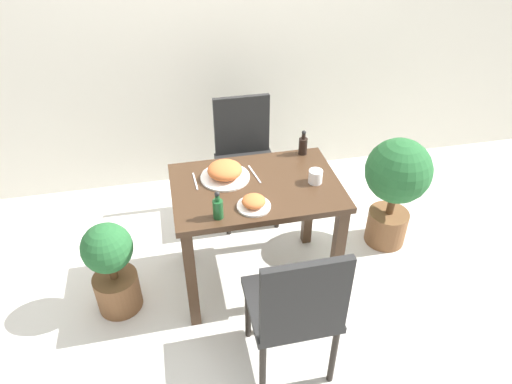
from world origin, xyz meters
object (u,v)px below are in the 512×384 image
at_px(chair_near, 296,306).
at_px(chair_far, 245,153).
at_px(drink_cup, 315,176).
at_px(sauce_bottle, 303,145).
at_px(food_plate, 225,172).
at_px(potted_plant_right, 396,183).
at_px(condiment_bottle, 218,208).
at_px(potted_plant_left, 112,267).
at_px(side_plate, 254,203).

height_order(chair_near, chair_far, same).
height_order(drink_cup, sauce_bottle, sauce_bottle).
bearing_deg(chair_near, food_plate, -75.98).
height_order(sauce_bottle, potted_plant_right, sauce_bottle).
xyz_separation_m(drink_cup, potted_plant_right, (0.64, 0.20, -0.27)).
bearing_deg(condiment_bottle, potted_plant_left, 162.72).
height_order(drink_cup, potted_plant_right, drink_cup).
height_order(chair_near, side_plate, chair_near).
distance_m(drink_cup, potted_plant_left, 1.26).
bearing_deg(chair_near, potted_plant_right, -137.55).
bearing_deg(side_plate, chair_near, -79.10).
distance_m(chair_near, condiment_bottle, 0.61).
height_order(chair_near, potted_plant_right, chair_near).
xyz_separation_m(drink_cup, sauce_bottle, (0.02, 0.31, 0.02)).
height_order(chair_far, condiment_bottle, condiment_bottle).
relative_size(chair_far, potted_plant_right, 1.11).
xyz_separation_m(chair_near, drink_cup, (0.29, 0.65, 0.27)).
bearing_deg(condiment_bottle, chair_far, 71.37).
bearing_deg(side_plate, potted_plant_right, 19.04).
xyz_separation_m(side_plate, potted_plant_right, (1.02, 0.35, -0.26)).
bearing_deg(food_plate, drink_cup, -16.97).
bearing_deg(chair_far, food_plate, -110.79).
bearing_deg(potted_plant_right, potted_plant_left, -173.45).
height_order(chair_far, potted_plant_right, chair_far).
relative_size(chair_near, potted_plant_left, 1.45).
xyz_separation_m(side_plate, condiment_bottle, (-0.19, -0.04, 0.03)).
height_order(chair_far, food_plate, chair_far).
bearing_deg(chair_far, potted_plant_left, -140.25).
height_order(chair_far, drink_cup, chair_far).
bearing_deg(chair_near, chair_far, -91.47).
bearing_deg(sauce_bottle, drink_cup, -94.10).
relative_size(side_plate, potted_plant_right, 0.22).
xyz_separation_m(condiment_bottle, potted_plant_left, (-0.61, 0.19, -0.47)).
xyz_separation_m(food_plate, potted_plant_right, (1.13, 0.05, -0.28)).
height_order(side_plate, potted_plant_left, side_plate).
xyz_separation_m(chair_near, food_plate, (-0.20, 0.79, 0.27)).
bearing_deg(chair_far, potted_plant_right, -32.34).
distance_m(sauce_bottle, potted_plant_left, 1.33).
height_order(food_plate, sauce_bottle, sauce_bottle).
distance_m(condiment_bottle, potted_plant_right, 1.31).
xyz_separation_m(sauce_bottle, potted_plant_left, (-1.21, -0.32, -0.47)).
relative_size(food_plate, potted_plant_left, 0.46).
bearing_deg(potted_plant_left, drink_cup, 0.31).
bearing_deg(sauce_bottle, condiment_bottle, -139.65).
distance_m(chair_near, potted_plant_left, 1.11).
distance_m(chair_near, chair_far, 1.41).
bearing_deg(condiment_bottle, drink_cup, 18.66).
distance_m(chair_near, food_plate, 0.86).
xyz_separation_m(chair_far, potted_plant_right, (0.89, -0.56, -0.00)).
distance_m(food_plate, sauce_bottle, 0.54).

